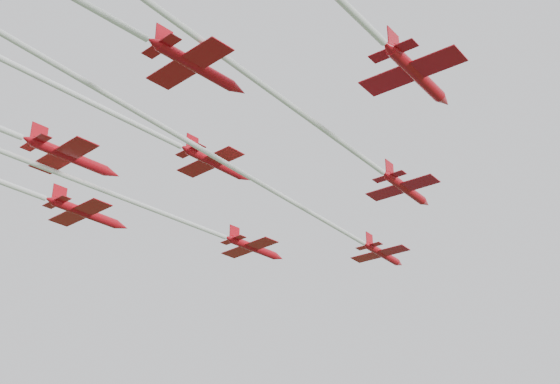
% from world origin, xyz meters
% --- Properties ---
extents(jet_lead, '(23.62, 64.79, 2.33)m').
position_xyz_m(jet_lead, '(-1.34, 2.96, 54.91)').
color(jet_lead, red).
extents(jet_row2_left, '(19.83, 39.60, 2.53)m').
position_xyz_m(jet_row2_left, '(-15.37, 8.93, 56.15)').
color(jet_row2_left, red).
extents(jet_row2_right, '(20.44, 54.49, 2.45)m').
position_xyz_m(jet_row2_right, '(6.43, -9.25, 55.62)').
color(jet_row2_right, red).
extents(jet_row3_mid, '(24.79, 54.26, 2.43)m').
position_xyz_m(jet_row3_mid, '(-13.72, -19.46, 56.98)').
color(jet_row3_mid, red).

